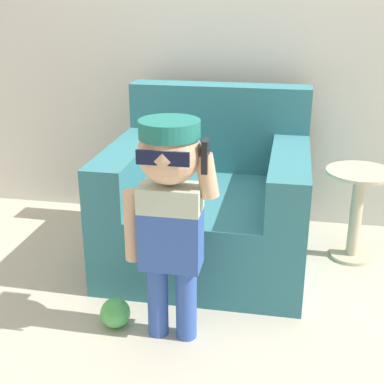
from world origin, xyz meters
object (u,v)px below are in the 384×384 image
at_px(armchair, 209,203).
at_px(side_table, 357,206).
at_px(toy_ball, 115,313).
at_px(person_child, 170,199).

xyz_separation_m(armchair, side_table, (0.82, 0.13, -0.01)).
bearing_deg(toy_ball, side_table, 38.86).
relative_size(person_child, side_table, 1.87).
distance_m(armchair, toy_ball, 0.88).
relative_size(person_child, toy_ball, 7.13).
relative_size(armchair, toy_ball, 7.69).
xyz_separation_m(person_child, side_table, (0.87, 0.93, -0.34)).
bearing_deg(person_child, side_table, 47.07).
height_order(armchair, person_child, person_child).
bearing_deg(side_table, person_child, -132.93).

